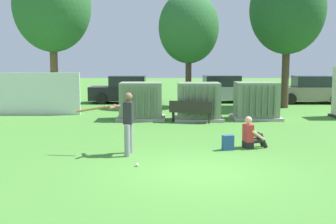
# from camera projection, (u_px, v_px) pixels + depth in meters

# --- Properties ---
(ground_plane) EXTENTS (96.00, 96.00, 0.00)m
(ground_plane) POSITION_uv_depth(u_px,v_px,m) (198.00, 172.00, 10.38)
(ground_plane) COLOR #478433
(fence_panel) EXTENTS (4.80, 0.12, 2.00)m
(fence_panel) POSITION_uv_depth(u_px,v_px,m) (29.00, 94.00, 20.68)
(fence_panel) COLOR white
(fence_panel) RESTS_ON ground
(transformer_west) EXTENTS (2.10, 1.70, 1.62)m
(transformer_west) POSITION_uv_depth(u_px,v_px,m) (141.00, 101.00, 19.14)
(transformer_west) COLOR #9E9B93
(transformer_west) RESTS_ON ground
(transformer_mid_west) EXTENTS (2.10, 1.70, 1.62)m
(transformer_mid_west) POSITION_uv_depth(u_px,v_px,m) (199.00, 102.00, 19.00)
(transformer_mid_west) COLOR #9E9B93
(transformer_mid_west) RESTS_ON ground
(transformer_mid_east) EXTENTS (2.10, 1.70, 1.62)m
(transformer_mid_east) POSITION_uv_depth(u_px,v_px,m) (256.00, 101.00, 19.27)
(transformer_mid_east) COLOR #9E9B93
(transformer_mid_east) RESTS_ON ground
(park_bench) EXTENTS (1.84, 0.77, 0.92)m
(park_bench) POSITION_uv_depth(u_px,v_px,m) (191.00, 110.00, 18.17)
(park_bench) COLOR #2D2823
(park_bench) RESTS_ON ground
(batter) EXTENTS (1.61, 0.72, 1.74)m
(batter) POSITION_uv_depth(u_px,v_px,m) (127.00, 120.00, 12.15)
(batter) COLOR gray
(batter) RESTS_ON ground
(sports_ball) EXTENTS (0.09, 0.09, 0.09)m
(sports_ball) POSITION_uv_depth(u_px,v_px,m) (137.00, 165.00, 10.90)
(sports_ball) COLOR white
(sports_ball) RESTS_ON ground
(seated_spectator) EXTENTS (0.78, 0.63, 0.96)m
(seated_spectator) POSITION_uv_depth(u_px,v_px,m) (251.00, 136.00, 13.11)
(seated_spectator) COLOR black
(seated_spectator) RESTS_ON ground
(backpack) EXTENTS (0.36, 0.32, 0.44)m
(backpack) POSITION_uv_depth(u_px,v_px,m) (228.00, 143.00, 12.83)
(backpack) COLOR #264C8C
(backpack) RESTS_ON ground
(tree_left) EXTENTS (4.12, 4.12, 7.88)m
(tree_left) POSITION_uv_depth(u_px,v_px,m) (52.00, 6.00, 23.27)
(tree_left) COLOR brown
(tree_left) RESTS_ON ground
(tree_center_left) EXTENTS (3.28, 3.28, 6.27)m
(tree_center_left) POSITION_uv_depth(u_px,v_px,m) (189.00, 28.00, 23.81)
(tree_center_left) COLOR #4C3828
(tree_center_left) RESTS_ON ground
(tree_center_right) EXTENTS (3.96, 3.96, 7.57)m
(tree_center_right) POSITION_uv_depth(u_px,v_px,m) (288.00, 10.00, 23.02)
(tree_center_right) COLOR #4C3828
(tree_center_right) RESTS_ON ground
(parked_car_leftmost) EXTENTS (4.22, 1.96, 1.62)m
(parked_car_leftmost) POSITION_uv_depth(u_px,v_px,m) (126.00, 90.00, 26.16)
(parked_car_leftmost) COLOR black
(parked_car_leftmost) RESTS_ON ground
(parked_car_left_of_center) EXTENTS (4.32, 2.16, 1.62)m
(parked_car_left_of_center) POSITION_uv_depth(u_px,v_px,m) (220.00, 90.00, 26.56)
(parked_car_left_of_center) COLOR #B2B2B7
(parked_car_left_of_center) RESTS_ON ground
(parked_car_right_of_center) EXTENTS (4.23, 1.97, 1.62)m
(parked_car_right_of_center) POSITION_uv_depth(u_px,v_px,m) (310.00, 90.00, 26.06)
(parked_car_right_of_center) COLOR gray
(parked_car_right_of_center) RESTS_ON ground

